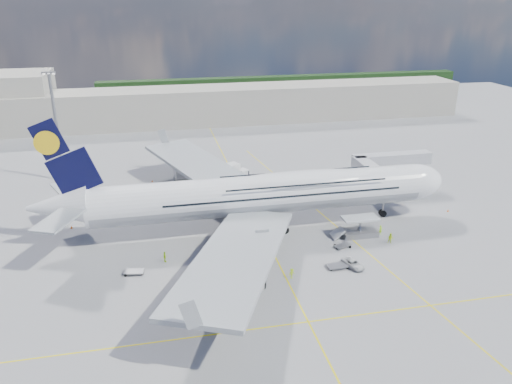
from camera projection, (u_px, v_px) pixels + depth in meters
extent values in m
plane|color=gray|center=(273.00, 252.00, 85.72)|extent=(300.00, 300.00, 0.00)
cube|color=yellow|center=(273.00, 252.00, 85.72)|extent=(0.25, 220.00, 0.01)
cube|color=yellow|center=(308.00, 322.00, 67.55)|extent=(120.00, 0.25, 0.01)
cube|color=yellow|center=(330.00, 221.00, 97.52)|extent=(14.16, 99.06, 0.01)
cylinder|color=white|center=(260.00, 194.00, 92.29)|extent=(62.00, 7.20, 7.20)
cylinder|color=#9EA0A5|center=(260.00, 195.00, 92.34)|extent=(60.76, 7.13, 7.13)
ellipsoid|color=white|center=(302.00, 181.00, 93.11)|extent=(36.00, 6.84, 3.76)
ellipsoid|color=white|center=(414.00, 182.00, 98.32)|extent=(11.52, 7.20, 7.20)
ellipsoid|color=black|center=(429.00, 178.00, 98.72)|extent=(3.84, 4.16, 1.44)
cone|color=white|center=(58.00, 206.00, 85.09)|extent=(10.00, 6.84, 6.84)
cube|color=black|center=(63.00, 156.00, 82.22)|extent=(11.02, 0.46, 14.61)
cylinder|color=yellow|center=(47.00, 142.00, 80.89)|extent=(4.00, 0.60, 4.00)
cube|color=#999EA3|center=(205.00, 169.00, 109.35)|extent=(25.49, 39.15, 3.35)
cube|color=#999EA3|center=(237.00, 256.00, 73.01)|extent=(25.49, 39.15, 3.35)
cylinder|color=#B7BABF|center=(233.00, 190.00, 104.39)|extent=(5.20, 3.50, 3.50)
cylinder|color=#B7BABF|center=(206.00, 175.00, 113.06)|extent=(5.20, 3.50, 3.50)
cylinder|color=#B7BABF|center=(259.00, 244.00, 81.68)|extent=(5.20, 3.50, 3.50)
cylinder|color=#B7BABF|center=(244.00, 281.00, 71.27)|extent=(5.20, 3.50, 3.50)
cylinder|color=gray|center=(383.00, 206.00, 98.85)|extent=(0.44, 0.44, 3.80)
cylinder|color=black|center=(382.00, 213.00, 99.42)|extent=(1.30, 0.90, 1.30)
cylinder|color=gray|center=(260.00, 217.00, 93.99)|extent=(0.56, 0.56, 3.80)
cylinder|color=black|center=(257.00, 217.00, 97.43)|extent=(1.50, 0.90, 1.50)
cube|color=#B7B7BC|center=(367.00, 169.00, 104.85)|extent=(3.00, 10.00, 2.60)
cube|color=#B7B7BC|center=(392.00, 159.00, 110.95)|extent=(18.00, 3.00, 2.60)
cylinder|color=gray|center=(369.00, 179.00, 109.28)|extent=(0.80, 0.80, 7.10)
cylinder|color=black|center=(368.00, 192.00, 110.43)|extent=(0.90, 0.80, 0.90)
cylinder|color=gray|center=(422.00, 172.00, 113.82)|extent=(1.00, 1.00, 7.10)
cube|color=gray|center=(421.00, 185.00, 114.98)|extent=(2.00, 2.00, 0.80)
cylinder|color=#B7B7BC|center=(375.00, 175.00, 101.40)|extent=(3.60, 3.60, 2.80)
cube|color=silver|center=(360.00, 218.00, 90.36)|extent=(6.50, 3.20, 0.35)
cube|color=gray|center=(359.00, 233.00, 91.46)|extent=(6.50, 3.20, 1.10)
cube|color=gray|center=(360.00, 225.00, 90.90)|extent=(0.22, 1.99, 3.00)
cylinder|color=black|center=(348.00, 238.00, 89.93)|extent=(0.70, 0.30, 0.70)
cube|color=silver|center=(338.00, 233.00, 90.47)|extent=(2.16, 2.60, 1.60)
cylinder|color=gray|center=(57.00, 129.00, 114.20)|extent=(0.70, 0.70, 25.00)
cube|color=gray|center=(49.00, 73.00, 109.50)|extent=(3.00, 0.40, 0.60)
cube|color=#B2AD9E|center=(206.00, 105.00, 169.81)|extent=(180.00, 16.00, 12.00)
cube|color=#193814|center=(285.00, 85.00, 219.21)|extent=(160.00, 6.00, 8.00)
cube|color=gray|center=(196.00, 278.00, 77.34)|extent=(2.85, 1.58, 0.17)
cylinder|color=black|center=(189.00, 281.00, 76.66)|extent=(0.41, 0.17, 0.41)
cylinder|color=black|center=(202.00, 276.00, 78.12)|extent=(0.41, 0.17, 0.41)
cube|color=silver|center=(195.00, 274.00, 77.07)|extent=(2.10, 1.46, 1.40)
cube|color=gray|center=(208.00, 293.00, 73.57)|extent=(3.00, 1.92, 0.17)
cylinder|color=black|center=(200.00, 296.00, 72.89)|extent=(0.41, 0.17, 0.41)
cylinder|color=black|center=(215.00, 290.00, 74.34)|extent=(0.41, 0.17, 0.41)
cube|color=gray|center=(221.00, 274.00, 78.42)|extent=(3.62, 2.42, 0.20)
cylinder|color=black|center=(213.00, 278.00, 77.61)|extent=(0.49, 0.20, 0.49)
cylinder|color=black|center=(228.00, 271.00, 79.34)|extent=(0.49, 0.20, 0.49)
cube|color=gray|center=(134.00, 272.00, 79.05)|extent=(3.40, 2.19, 0.19)
cylinder|color=black|center=(125.00, 275.00, 78.28)|extent=(0.46, 0.19, 0.46)
cylinder|color=black|center=(142.00, 269.00, 79.92)|extent=(0.46, 0.19, 0.46)
cube|color=gray|center=(338.00, 266.00, 80.74)|extent=(3.54, 2.02, 0.21)
cylinder|color=black|center=(331.00, 269.00, 79.90)|extent=(0.51, 0.21, 0.51)
cylinder|color=black|center=(344.00, 263.00, 81.69)|extent=(0.51, 0.21, 0.51)
cube|color=gray|center=(342.00, 246.00, 87.29)|extent=(3.31, 2.64, 0.18)
cylinder|color=black|center=(337.00, 248.00, 86.58)|extent=(0.43, 0.18, 0.43)
cylinder|color=black|center=(347.00, 244.00, 88.10)|extent=(0.43, 0.18, 0.43)
cube|color=silver|center=(250.00, 249.00, 85.57)|extent=(2.72, 1.92, 1.15)
cube|color=black|center=(250.00, 245.00, 85.30)|extent=(1.19, 1.30, 0.44)
cylinder|color=black|center=(246.00, 252.00, 85.08)|extent=(0.57, 0.22, 0.57)
cylinder|color=black|center=(255.00, 249.00, 86.31)|extent=(0.57, 0.22, 0.57)
cube|color=gray|center=(232.00, 178.00, 117.26)|extent=(7.56, 5.43, 2.19)
cube|color=silver|center=(228.00, 170.00, 116.34)|extent=(5.92, 4.73, 2.41)
cube|color=silver|center=(243.00, 173.00, 117.43)|extent=(2.86, 3.12, 1.75)
cube|color=black|center=(246.00, 172.00, 117.49)|extent=(1.09, 2.05, 0.99)
cylinder|color=black|center=(243.00, 181.00, 116.76)|extent=(1.20, 0.38, 1.20)
cylinder|color=black|center=(221.00, 179.00, 118.12)|extent=(1.20, 0.38, 1.20)
cube|color=#FF660D|center=(228.00, 173.00, 116.62)|extent=(6.00, 4.80, 0.55)
cube|color=gray|center=(190.00, 181.00, 115.48)|extent=(7.43, 3.52, 2.20)
cube|color=silver|center=(186.00, 172.00, 114.56)|extent=(5.59, 3.39, 2.42)
cube|color=silver|center=(202.00, 176.00, 115.65)|extent=(2.28, 2.76, 1.76)
cube|color=black|center=(205.00, 175.00, 115.72)|extent=(0.44, 2.21, 0.99)
cylinder|color=black|center=(201.00, 184.00, 114.98)|extent=(1.21, 0.39, 1.21)
cylinder|color=black|center=(179.00, 181.00, 116.34)|extent=(1.21, 0.39, 1.21)
imported|color=silver|center=(353.00, 264.00, 80.89)|extent=(3.25, 4.66, 1.18)
imported|color=#AAF019|center=(381.00, 230.00, 91.73)|extent=(0.77, 0.62, 1.85)
imported|color=#BEE217|center=(391.00, 238.00, 88.37)|extent=(1.21, 1.12, 2.01)
imported|color=#BDF019|center=(165.00, 257.00, 82.33)|extent=(0.65, 1.16, 1.86)
imported|color=#CAE317|center=(339.00, 232.00, 91.45)|extent=(0.88, 0.87, 1.53)
imported|color=#B0DA17|center=(292.00, 273.00, 77.58)|extent=(1.25, 0.97, 1.71)
cone|color=#FF660D|center=(448.00, 210.00, 101.66)|extent=(0.39, 0.39, 0.49)
cube|color=#FF660D|center=(448.00, 211.00, 101.75)|extent=(0.34, 0.34, 0.03)
cone|color=#FF660D|center=(185.00, 199.00, 107.10)|extent=(0.48, 0.48, 0.61)
cube|color=#FF660D|center=(186.00, 200.00, 107.21)|extent=(0.41, 0.41, 0.03)
cone|color=#FF660D|center=(152.00, 181.00, 117.67)|extent=(0.38, 0.38, 0.48)
cube|color=#FF660D|center=(152.00, 182.00, 117.76)|extent=(0.33, 0.33, 0.03)
cone|color=#FF660D|center=(268.00, 262.00, 81.91)|extent=(0.47, 0.47, 0.60)
cube|color=#FF660D|center=(268.00, 264.00, 82.01)|extent=(0.41, 0.41, 0.03)
cone|color=#FF660D|center=(252.00, 296.00, 72.84)|extent=(0.40, 0.40, 0.51)
cube|color=#FF660D|center=(252.00, 297.00, 72.93)|extent=(0.35, 0.35, 0.03)
cone|color=#FF660D|center=(71.00, 227.00, 94.39)|extent=(0.46, 0.46, 0.59)
cube|color=#FF660D|center=(72.00, 228.00, 94.49)|extent=(0.40, 0.40, 0.03)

